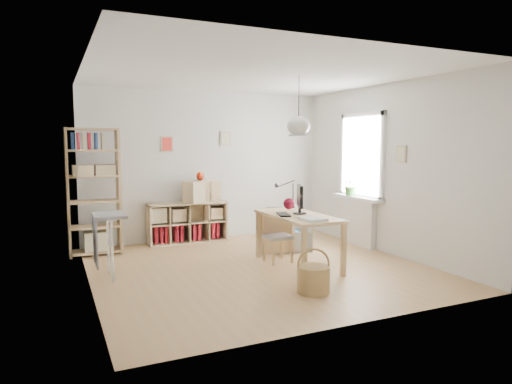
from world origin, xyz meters
name	(u,v)px	position (x,y,z in m)	size (l,w,h in m)	color
ground	(258,268)	(0.00, 0.00, 0.00)	(4.50, 4.50, 0.00)	tan
room_shell	(299,126)	(0.55, -0.15, 2.00)	(4.50, 4.50, 4.50)	white
window_unit	(362,156)	(2.23, 0.60, 1.55)	(0.07, 1.16, 1.46)	white
radiator	(359,223)	(2.19, 0.60, 0.40)	(0.10, 0.80, 0.80)	white
windowsill	(357,198)	(2.14, 0.60, 0.83)	(0.22, 1.20, 0.06)	white
desk	(298,221)	(0.55, -0.15, 0.66)	(0.70, 1.50, 0.75)	#DEBE7F
cube_shelf	(186,226)	(-0.47, 2.08, 0.30)	(1.40, 0.38, 0.72)	tan
tall_bookshelf	(93,186)	(-2.04, 1.80, 1.09)	(0.80, 0.38, 2.00)	#DEBE7F
side_table	(104,228)	(-2.04, 0.35, 0.67)	(0.40, 0.55, 0.85)	gray
chair	(276,234)	(0.40, 0.22, 0.42)	(0.37, 0.37, 0.73)	gray
wicker_basket	(313,278)	(0.14, -1.26, 0.17)	(0.39, 0.39, 0.54)	olive
storage_chest	(289,236)	(0.94, 0.83, 0.23)	(0.82, 0.89, 0.70)	#B1B1AC
monitor	(300,198)	(0.61, -0.10, 0.98)	(0.23, 0.45, 0.42)	black
keyboard	(283,214)	(0.35, -0.10, 0.76)	(0.15, 0.39, 0.02)	black
task_lamp	(284,191)	(0.63, 0.43, 1.03)	(0.39, 0.14, 0.41)	black
yarn_ball	(289,204)	(0.69, 0.37, 0.84)	(0.17, 0.17, 0.17)	#550B1D
paper_tray	(313,219)	(0.49, -0.66, 0.77)	(0.27, 0.34, 0.03)	white
drawer_chest	(202,191)	(-0.18, 2.04, 0.91)	(0.66, 0.30, 0.38)	tan
red_vase	(200,176)	(-0.21, 2.04, 1.18)	(0.14, 0.14, 0.17)	maroon
potted_plant	(351,185)	(2.12, 0.77, 1.04)	(0.32, 0.28, 0.35)	#356626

